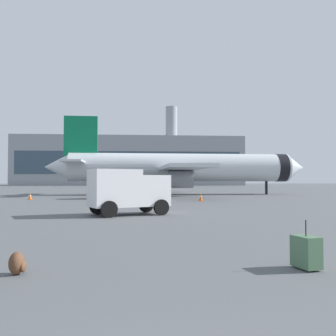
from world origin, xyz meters
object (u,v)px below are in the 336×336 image
(safety_cone_near, at_px, (30,196))
(traveller_backpack, at_px, (17,264))
(cargo_van, at_px, (128,190))
(service_truck, at_px, (122,184))
(rolling_suitcase, at_px, (306,252))
(airplane_at_gate, at_px, (180,168))
(safety_cone_mid, at_px, (201,197))

(safety_cone_near, bearing_deg, traveller_backpack, -75.04)
(safety_cone_near, bearing_deg, cargo_van, -59.65)
(service_truck, height_order, rolling_suitcase, service_truck)
(safety_cone_near, bearing_deg, service_truck, 9.76)
(service_truck, relative_size, cargo_van, 1.09)
(airplane_at_gate, height_order, rolling_suitcase, airplane_at_gate)
(safety_cone_mid, bearing_deg, rolling_suitcase, -94.75)
(service_truck, distance_m, rolling_suitcase, 33.09)
(safety_cone_mid, relative_size, rolling_suitcase, 0.62)
(rolling_suitcase, distance_m, traveller_backpack, 6.33)
(service_truck, distance_m, cargo_van, 19.20)
(service_truck, distance_m, safety_cone_near, 9.39)
(service_truck, bearing_deg, traveller_backpack, -91.56)
(airplane_at_gate, xyz_separation_m, traveller_backpack, (-8.34, -42.71, -3.42))
(safety_cone_mid, bearing_deg, cargo_van, -115.52)
(service_truck, distance_m, safety_cone_mid, 9.50)
(cargo_van, bearing_deg, safety_cone_near, 120.35)
(service_truck, height_order, safety_cone_near, service_truck)
(airplane_at_gate, relative_size, service_truck, 6.77)
(safety_cone_near, bearing_deg, airplane_at_gate, 35.16)
(service_truck, relative_size, safety_cone_mid, 7.75)
(airplane_at_gate, bearing_deg, rolling_suitcase, -92.70)
(safety_cone_mid, distance_m, traveller_backpack, 28.48)
(safety_cone_near, xyz_separation_m, traveller_backpack, (8.28, -31.00, -0.09))
(cargo_van, relative_size, safety_cone_mid, 7.10)
(rolling_suitcase, bearing_deg, cargo_van, 107.75)
(safety_cone_near, relative_size, safety_cone_mid, 0.97)
(service_truck, bearing_deg, cargo_van, -86.63)
(rolling_suitcase, bearing_deg, traveller_backpack, 179.62)
(safety_cone_mid, relative_size, traveller_backpack, 1.42)
(service_truck, bearing_deg, safety_cone_mid, -35.15)
(cargo_van, relative_size, safety_cone_near, 7.33)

